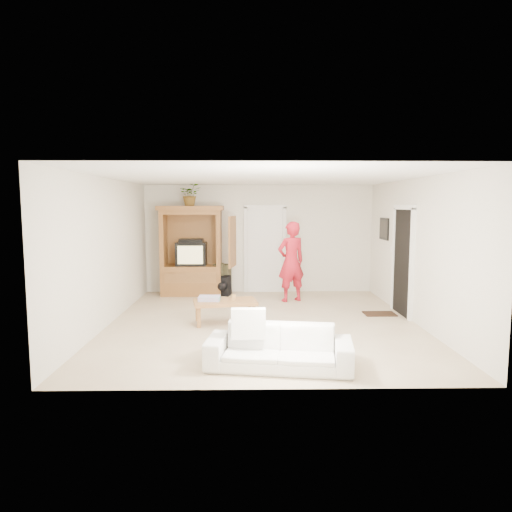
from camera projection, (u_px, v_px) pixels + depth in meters
The scene contains 19 objects.
floor at pixel (263, 323), 8.25m from camera, with size 6.00×6.00×0.00m, color tan.
ceiling at pixel (263, 177), 7.96m from camera, with size 6.00×6.00×0.00m, color white.
wall_back at pixel (259, 239), 11.09m from camera, with size 5.50×5.50×0.00m, color silver.
wall_front at pixel (272, 278), 5.13m from camera, with size 5.50×5.50×0.00m, color silver.
wall_left at pixel (108, 252), 8.06m from camera, with size 6.00×6.00×0.00m, color silver.
wall_right at pixel (416, 251), 8.16m from camera, with size 6.00×6.00×0.00m, color silver.
armoire at pixel (193, 257), 10.77m from camera, with size 1.82×1.14×2.10m.
door_back at pixel (265, 250), 11.09m from camera, with size 0.85×0.05×2.04m, color white.
doorway_right at pixel (403, 262), 8.78m from camera, with size 0.05×0.90×2.04m, color black.
framed_picture at pixel (384, 229), 10.01m from camera, with size 0.03×0.60×0.48m, color black.
doormat at pixel (380, 314), 8.89m from camera, with size 0.60×0.40×0.02m, color #382316.
plant at pixel (190, 194), 10.57m from camera, with size 0.48×0.41×0.53m, color #4C7238.
man at pixel (291, 262), 10.02m from camera, with size 0.64×0.42×1.76m, color red.
sofa at pixel (279, 347), 5.94m from camera, with size 1.88×0.74×0.55m, color silver.
coffee_table at pixel (225, 303), 8.19m from camera, with size 1.20×0.78×0.41m.
towel at pixel (209, 298), 8.18m from camera, with size 0.38×0.28×0.08m, color #FD549F.
candle at pixel (234, 297), 8.23m from camera, with size 0.08×0.08×0.10m, color tan.
backpack_black at pixel (222, 286), 10.69m from camera, with size 0.38×0.22×0.46m, color black, non-canonical shape.
backpack_olive at pixel (222, 279), 10.86m from camera, with size 0.38×0.28×0.72m, color #47442B, non-canonical shape.
Camera 1 is at (-0.27, -8.06, 2.12)m, focal length 32.00 mm.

